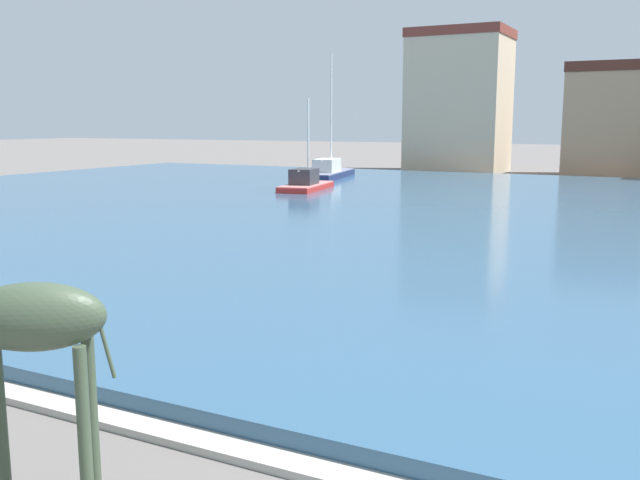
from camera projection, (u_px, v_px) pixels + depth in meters
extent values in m
cube|color=#2D5170|center=(533.00, 218.00, 31.10)|extent=(80.73, 48.46, 0.38)
cube|color=#ADA89E|center=(191.00, 439.00, 9.66)|extent=(80.73, 0.50, 0.12)
cylinder|color=#3D4C38|center=(1.00, 424.00, 7.94)|extent=(0.15, 0.15, 2.01)
cylinder|color=#3D4C38|center=(84.00, 434.00, 7.67)|extent=(0.15, 0.15, 2.01)
cylinder|color=#3D4C38|center=(92.00, 420.00, 8.04)|extent=(0.15, 0.15, 2.01)
ellipsoid|color=#3D4C38|center=(34.00, 317.00, 7.59)|extent=(1.62, 1.34, 0.77)
cylinder|color=#3D4C38|center=(105.00, 343.00, 7.72)|extent=(0.21, 0.16, 0.81)
cube|color=red|center=(306.00, 190.00, 42.10)|extent=(2.74, 5.48, 0.68)
ellipsoid|color=red|center=(319.00, 187.00, 44.44)|extent=(1.99, 2.09, 0.65)
cube|color=#C7716E|center=(306.00, 184.00, 42.04)|extent=(2.68, 5.37, 0.06)
cube|color=#333338|center=(304.00, 177.00, 41.59)|extent=(1.61, 2.03, 0.93)
cylinder|color=silver|center=(308.00, 142.00, 41.99)|extent=(0.12, 0.12, 5.12)
cylinder|color=silver|center=(303.00, 170.00, 41.40)|extent=(0.38, 1.82, 0.08)
cube|color=navy|center=(329.00, 177.00, 51.20)|extent=(3.58, 8.08, 0.81)
ellipsoid|color=navy|center=(341.00, 174.00, 54.73)|extent=(2.36, 3.05, 0.77)
cube|color=slate|center=(329.00, 172.00, 51.13)|extent=(3.51, 7.92, 0.06)
cube|color=silver|center=(327.00, 165.00, 50.49)|extent=(1.96, 2.97, 0.93)
cylinder|color=silver|center=(331.00, 113.00, 50.99)|extent=(0.12, 0.12, 8.48)
cylinder|color=silver|center=(326.00, 160.00, 50.24)|extent=(0.62, 2.70, 0.08)
cube|color=#C6B293|center=(459.00, 106.00, 62.15)|extent=(8.17, 6.56, 11.60)
cube|color=brown|center=(461.00, 34.00, 61.12)|extent=(8.34, 6.69, 0.80)
cube|color=tan|center=(611.00, 126.00, 56.77)|extent=(6.54, 7.04, 8.24)
cube|color=#51281E|center=(615.00, 68.00, 56.02)|extent=(6.67, 7.18, 0.80)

